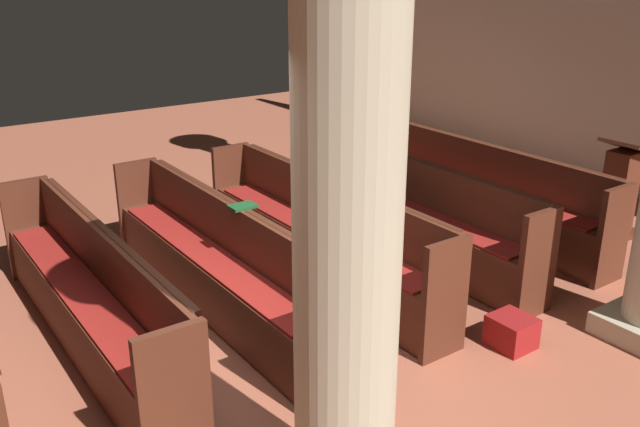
# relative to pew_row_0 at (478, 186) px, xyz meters

# --- Properties ---
(ground_plane) EXTENTS (19.20, 19.20, 0.00)m
(ground_plane) POSITION_rel_pew_row_0_xyz_m (1.06, -3.45, -0.52)
(ground_plane) COLOR #AD5B42
(pew_row_0) EXTENTS (3.38, 0.46, 0.96)m
(pew_row_0) POSITION_rel_pew_row_0_xyz_m (0.00, 0.00, 0.00)
(pew_row_0) COLOR #562819
(pew_row_0) RESTS_ON ground
(pew_row_1) EXTENTS (3.38, 0.46, 0.96)m
(pew_row_1) POSITION_rel_pew_row_0_xyz_m (0.00, -1.08, 0.00)
(pew_row_1) COLOR #562819
(pew_row_1) RESTS_ON ground
(pew_row_2) EXTENTS (3.38, 0.47, 0.96)m
(pew_row_2) POSITION_rel_pew_row_0_xyz_m (0.00, -2.16, 0.00)
(pew_row_2) COLOR #562819
(pew_row_2) RESTS_ON ground
(pew_row_3) EXTENTS (3.38, 0.46, 0.96)m
(pew_row_3) POSITION_rel_pew_row_0_xyz_m (0.00, -3.24, 0.00)
(pew_row_3) COLOR #562819
(pew_row_3) RESTS_ON ground
(pew_row_4) EXTENTS (3.38, 0.46, 0.96)m
(pew_row_4) POSITION_rel_pew_row_0_xyz_m (0.00, -4.33, 0.00)
(pew_row_4) COLOR #562819
(pew_row_4) RESTS_ON ground
(pillar_far_side) EXTENTS (0.82, 0.82, 3.42)m
(pillar_far_side) POSITION_rel_pew_row_0_xyz_m (-2.41, -0.30, 1.27)
(pillar_far_side) COLOR tan
(pillar_far_side) RESTS_ON ground
(pillar_aisle_rear) EXTENTS (0.76, 0.76, 3.42)m
(pillar_aisle_rear) POSITION_rel_pew_row_0_xyz_m (2.46, -3.73, 1.27)
(pillar_aisle_rear) COLOR tan
(pillar_aisle_rear) RESTS_ON ground
(lectern) EXTENTS (0.48, 0.45, 1.08)m
(lectern) POSITION_rel_pew_row_0_xyz_m (0.98, 1.16, -0.06)
(lectern) COLOR #492215
(lectern) RESTS_ON ground
(hymn_book) EXTENTS (0.15, 0.22, 0.02)m
(hymn_book) POSITION_rel_pew_row_0_xyz_m (0.18, -3.05, 0.46)
(hymn_book) COLOR #194723
(hymn_book) RESTS_ON pew_row_3
(kneeler_box_red) EXTENTS (0.32, 0.30, 0.25)m
(kneeler_box_red) POSITION_rel_pew_row_0_xyz_m (1.87, -1.63, -0.39)
(kneeler_box_red) COLOR maroon
(kneeler_box_red) RESTS_ON ground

